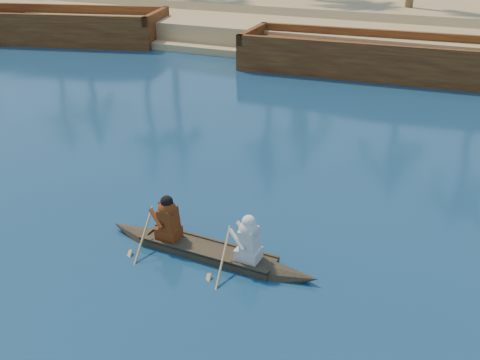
% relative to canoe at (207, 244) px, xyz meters
% --- Properties ---
extents(sandy_embankment, '(150.00, 51.00, 1.50)m').
position_rel_canoe_xyz_m(sandy_embankment, '(1.47, 41.68, 0.27)').
color(sandy_embankment, tan).
rests_on(sandy_embankment, ground).
extents(shrub_cluster, '(100.00, 6.00, 2.40)m').
position_rel_canoe_xyz_m(shrub_cluster, '(1.47, 26.30, 0.94)').
color(shrub_cluster, '#243814').
rests_on(shrub_cluster, ground).
extents(canoe, '(4.89, 0.82, 1.34)m').
position_rel_canoe_xyz_m(canoe, '(0.00, 0.00, 0.00)').
color(canoe, '#3F3522').
rests_on(canoe, ground).
extents(barge_left, '(13.37, 7.35, 2.12)m').
position_rel_canoe_xyz_m(barge_left, '(-18.69, 16.80, 0.48)').
color(barge_left, brown).
rests_on(barge_left, ground).
extents(barge_mid, '(11.88, 4.61, 1.94)m').
position_rel_canoe_xyz_m(barge_mid, '(-0.24, 16.80, 0.42)').
color(barge_mid, brown).
rests_on(barge_mid, ground).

